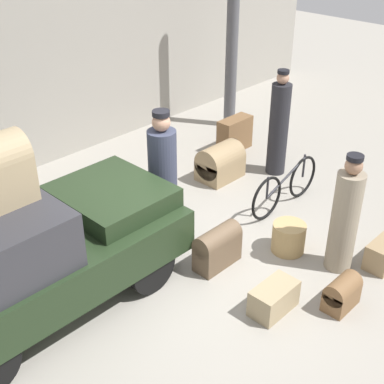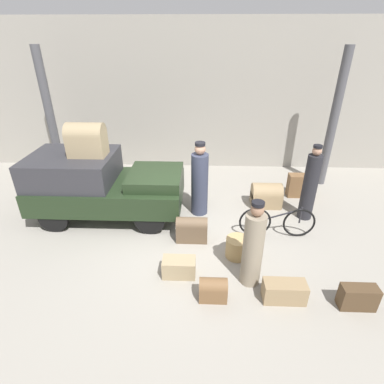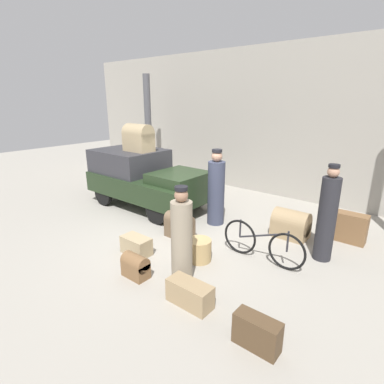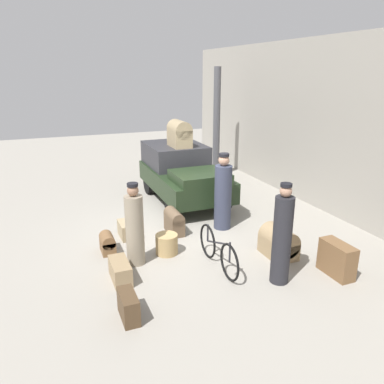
{
  "view_description": "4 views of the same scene",
  "coord_description": "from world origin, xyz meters",
  "px_view_note": "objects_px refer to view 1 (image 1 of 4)",
  "views": [
    {
      "loc": [
        -4.16,
        -4.01,
        4.45
      ],
      "look_at": [
        0.2,
        0.2,
        0.95
      ],
      "focal_mm": 50.0,
      "sensor_mm": 36.0,
      "label": 1
    },
    {
      "loc": [
        0.42,
        -5.57,
        3.97
      ],
      "look_at": [
        0.2,
        0.2,
        0.95
      ],
      "focal_mm": 28.0,
      "sensor_mm": 36.0,
      "label": 2
    },
    {
      "loc": [
        4.24,
        -4.78,
        2.94
      ],
      "look_at": [
        0.2,
        0.2,
        0.95
      ],
      "focal_mm": 28.0,
      "sensor_mm": 36.0,
      "label": 3
    },
    {
      "loc": [
        7.88,
        -2.89,
        3.63
      ],
      "look_at": [
        0.2,
        0.2,
        0.95
      ],
      "focal_mm": 35.0,
      "sensor_mm": 36.0,
      "label": 4
    }
  ],
  "objects_px": {
    "truck": "(20,253)",
    "trunk_barrel_dark": "(217,246)",
    "trunk_umber_medium": "(274,298)",
    "porter_with_bicycle": "(279,127)",
    "suitcase_tan_flat": "(235,134)",
    "porter_carrying_trunk": "(163,177)",
    "bicycle": "(285,187)",
    "suitcase_small_leather": "(220,163)",
    "wicker_basket": "(289,238)",
    "suitcase_black_upright": "(342,293)",
    "porter_standing_middle": "(345,218)"
  },
  "relations": [
    {
      "from": "porter_with_bicycle",
      "to": "trunk_umber_medium",
      "type": "distance_m",
      "value": 3.68
    },
    {
      "from": "porter_carrying_trunk",
      "to": "suitcase_tan_flat",
      "type": "xyz_separation_m",
      "value": [
        2.78,
        0.98,
        -0.52
      ]
    },
    {
      "from": "porter_with_bicycle",
      "to": "porter_standing_middle",
      "type": "bearing_deg",
      "value": -126.16
    },
    {
      "from": "porter_standing_middle",
      "to": "porter_with_bicycle",
      "type": "distance_m",
      "value": 2.76
    },
    {
      "from": "suitcase_small_leather",
      "to": "suitcase_black_upright",
      "type": "bearing_deg",
      "value": -114.26
    },
    {
      "from": "wicker_basket",
      "to": "trunk_barrel_dark",
      "type": "distance_m",
      "value": 1.06
    },
    {
      "from": "bicycle",
      "to": "suitcase_small_leather",
      "type": "bearing_deg",
      "value": 89.19
    },
    {
      "from": "bicycle",
      "to": "suitcase_black_upright",
      "type": "xyz_separation_m",
      "value": [
        -1.44,
        -1.86,
        -0.15
      ]
    },
    {
      "from": "suitcase_black_upright",
      "to": "trunk_barrel_dark",
      "type": "relative_size",
      "value": 0.7
    },
    {
      "from": "porter_with_bicycle",
      "to": "suitcase_small_leather",
      "type": "xyz_separation_m",
      "value": [
        -0.85,
        0.56,
        -0.57
      ]
    },
    {
      "from": "truck",
      "to": "trunk_barrel_dark",
      "type": "xyz_separation_m",
      "value": [
        2.22,
        -1.02,
        -0.55
      ]
    },
    {
      "from": "porter_carrying_trunk",
      "to": "suitcase_small_leather",
      "type": "xyz_separation_m",
      "value": [
        1.73,
        0.42,
        -0.56
      ]
    },
    {
      "from": "wicker_basket",
      "to": "porter_standing_middle",
      "type": "relative_size",
      "value": 0.28
    },
    {
      "from": "wicker_basket",
      "to": "porter_with_bicycle",
      "type": "xyz_separation_m",
      "value": [
        1.8,
        1.54,
        0.65
      ]
    },
    {
      "from": "bicycle",
      "to": "porter_standing_middle",
      "type": "bearing_deg",
      "value": -118.17
    },
    {
      "from": "porter_standing_middle",
      "to": "wicker_basket",
      "type": "bearing_deg",
      "value": 103.52
    },
    {
      "from": "wicker_basket",
      "to": "trunk_umber_medium",
      "type": "xyz_separation_m",
      "value": [
        -1.12,
        -0.58,
        -0.03
      ]
    },
    {
      "from": "bicycle",
      "to": "porter_with_bicycle",
      "type": "height_order",
      "value": "porter_with_bicycle"
    },
    {
      "from": "porter_carrying_trunk",
      "to": "trunk_barrel_dark",
      "type": "height_order",
      "value": "porter_carrying_trunk"
    },
    {
      "from": "truck",
      "to": "wicker_basket",
      "type": "height_order",
      "value": "truck"
    },
    {
      "from": "bicycle",
      "to": "porter_standing_middle",
      "type": "xyz_separation_m",
      "value": [
        -0.76,
        -1.42,
        0.4
      ]
    },
    {
      "from": "suitcase_black_upright",
      "to": "porter_with_bicycle",
      "type": "bearing_deg",
      "value": 49.21
    },
    {
      "from": "suitcase_black_upright",
      "to": "trunk_barrel_dark",
      "type": "xyz_separation_m",
      "value": [
        -0.42,
        1.62,
        0.08
      ]
    },
    {
      "from": "porter_standing_middle",
      "to": "suitcase_black_upright",
      "type": "distance_m",
      "value": 0.97
    },
    {
      "from": "suitcase_tan_flat",
      "to": "trunk_barrel_dark",
      "type": "xyz_separation_m",
      "value": [
        -2.92,
        -2.16,
        -0.02
      ]
    },
    {
      "from": "trunk_umber_medium",
      "to": "trunk_barrel_dark",
      "type": "relative_size",
      "value": 0.91
    },
    {
      "from": "truck",
      "to": "trunk_barrel_dark",
      "type": "height_order",
      "value": "truck"
    },
    {
      "from": "wicker_basket",
      "to": "suitcase_black_upright",
      "type": "distance_m",
      "value": 1.24
    },
    {
      "from": "trunk_umber_medium",
      "to": "trunk_barrel_dark",
      "type": "xyz_separation_m",
      "value": [
        0.19,
        1.08,
        0.12
      ]
    },
    {
      "from": "porter_standing_middle",
      "to": "trunk_umber_medium",
      "type": "distance_m",
      "value": 1.42
    },
    {
      "from": "wicker_basket",
      "to": "suitcase_tan_flat",
      "type": "bearing_deg",
      "value": 53.12
    },
    {
      "from": "porter_carrying_trunk",
      "to": "trunk_umber_medium",
      "type": "xyz_separation_m",
      "value": [
        -0.34,
        -2.26,
        -0.67
      ]
    },
    {
      "from": "wicker_basket",
      "to": "suitcase_black_upright",
      "type": "bearing_deg",
      "value": -114.22
    },
    {
      "from": "porter_carrying_trunk",
      "to": "suitcase_small_leather",
      "type": "relative_size",
      "value": 2.44
    },
    {
      "from": "porter_carrying_trunk",
      "to": "suitcase_tan_flat",
      "type": "height_order",
      "value": "porter_carrying_trunk"
    },
    {
      "from": "porter_standing_middle",
      "to": "suitcase_black_upright",
      "type": "xyz_separation_m",
      "value": [
        -0.67,
        -0.44,
        -0.55
      ]
    },
    {
      "from": "trunk_umber_medium",
      "to": "suitcase_small_leather",
      "type": "height_order",
      "value": "suitcase_small_leather"
    },
    {
      "from": "porter_carrying_trunk",
      "to": "porter_with_bicycle",
      "type": "bearing_deg",
      "value": -2.99
    },
    {
      "from": "porter_with_bicycle",
      "to": "trunk_umber_medium",
      "type": "bearing_deg",
      "value": -143.98
    },
    {
      "from": "truck",
      "to": "suitcase_black_upright",
      "type": "xyz_separation_m",
      "value": [
        2.64,
        -2.65,
        -0.64
      ]
    },
    {
      "from": "wicker_basket",
      "to": "suitcase_small_leather",
      "type": "bearing_deg",
      "value": 65.72
    },
    {
      "from": "trunk_umber_medium",
      "to": "porter_with_bicycle",
      "type": "bearing_deg",
      "value": 36.02
    },
    {
      "from": "porter_standing_middle",
      "to": "trunk_barrel_dark",
      "type": "distance_m",
      "value": 1.68
    },
    {
      "from": "truck",
      "to": "suitcase_tan_flat",
      "type": "height_order",
      "value": "truck"
    },
    {
      "from": "suitcase_small_leather",
      "to": "trunk_barrel_dark",
      "type": "distance_m",
      "value": 2.47
    },
    {
      "from": "wicker_basket",
      "to": "porter_standing_middle",
      "type": "height_order",
      "value": "porter_standing_middle"
    },
    {
      "from": "porter_with_bicycle",
      "to": "trunk_barrel_dark",
      "type": "height_order",
      "value": "porter_with_bicycle"
    },
    {
      "from": "trunk_umber_medium",
      "to": "suitcase_small_leather",
      "type": "relative_size",
      "value": 0.81
    },
    {
      "from": "wicker_basket",
      "to": "trunk_umber_medium",
      "type": "distance_m",
      "value": 1.27
    },
    {
      "from": "porter_with_bicycle",
      "to": "suitcase_tan_flat",
      "type": "bearing_deg",
      "value": 80.07
    }
  ]
}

